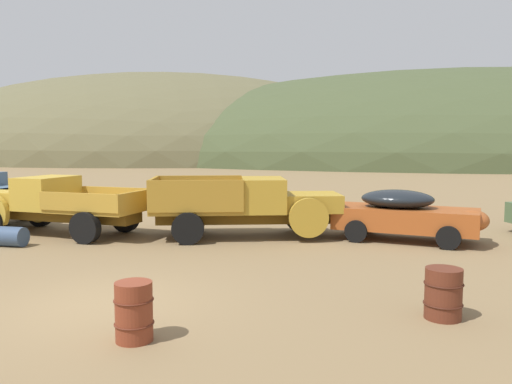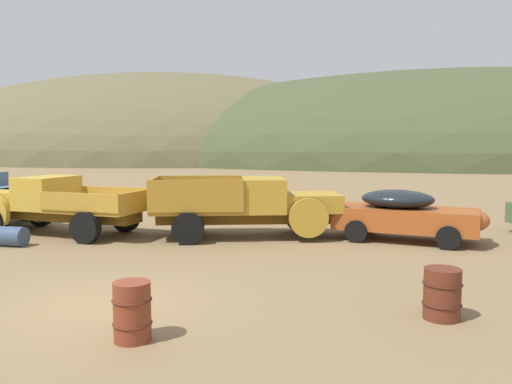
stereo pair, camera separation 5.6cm
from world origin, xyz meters
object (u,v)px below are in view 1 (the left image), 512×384
Objects in this scene: car_oxide_orange at (410,215)px; oil_drum_tipped at (10,236)px; truck_faded_yellow at (49,204)px; truck_mustard at (257,205)px; oil_drum_spare at (443,293)px; oil_drum_foreground at (134,312)px.

car_oxide_orange is 4.95× the size of oil_drum_tipped.
truck_faded_yellow is 11.61m from car_oxide_orange.
truck_mustard is at bearing -164.21° from car_oxide_orange.
truck_mustard is 8.30m from oil_drum_spare.
truck_faded_yellow is at bearing 148.33° from oil_drum_spare.
car_oxide_orange reaches higher than oil_drum_tipped.
oil_drum_tipped is (-0.05, -2.12, -0.70)m from truck_faded_yellow.
oil_drum_foreground reaches higher than oil_drum_tipped.
car_oxide_orange is at bearing 11.61° from oil_drum_tipped.
car_oxide_orange is 5.38× the size of oil_drum_spare.
oil_drum_spare is (11.13, -4.71, 0.15)m from oil_drum_tipped.
oil_drum_tipped is (-11.65, -2.39, -0.53)m from car_oxide_orange.
truck_mustard is 4.72m from car_oxide_orange.
truck_faded_yellow is at bearing 125.95° from oil_drum_foreground.
truck_mustard is at bearing 120.39° from oil_drum_spare.
oil_drum_spare is at bearing -22.94° from oil_drum_tipped.
car_oxide_orange is (11.60, 0.27, -0.17)m from truck_faded_yellow.
truck_faded_yellow reaches higher than car_oxide_orange.
car_oxide_orange is at bearing -11.64° from truck_mustard.
truck_mustard is 1.30× the size of car_oxide_orange.
oil_drum_tipped is 1.09× the size of oil_drum_spare.
oil_drum_tipped is (-6.94, -2.43, -0.74)m from truck_mustard.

